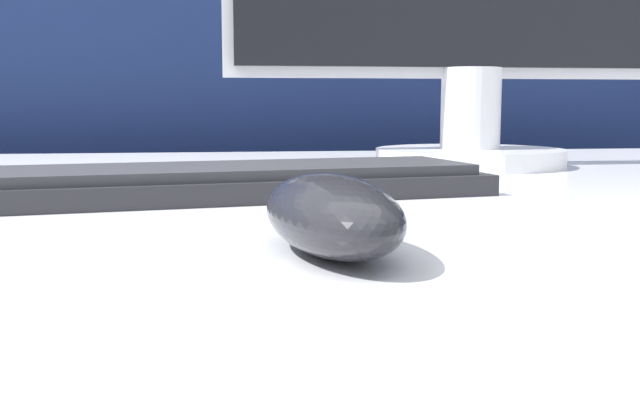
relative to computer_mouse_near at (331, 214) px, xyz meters
The scene contains 3 objects.
partition_panel 0.92m from the computer_mouse_near, 94.51° to the left, with size 5.00×0.03×1.22m.
computer_mouse_near is the anchor object (origin of this frame).
keyboard 0.24m from the computer_mouse_near, 106.40° to the left, with size 0.47×0.19×0.02m.
Camera 1 is at (0.02, -0.57, 0.81)m, focal length 42.00 mm.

